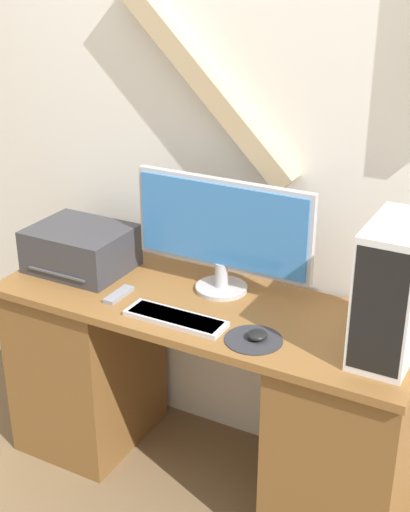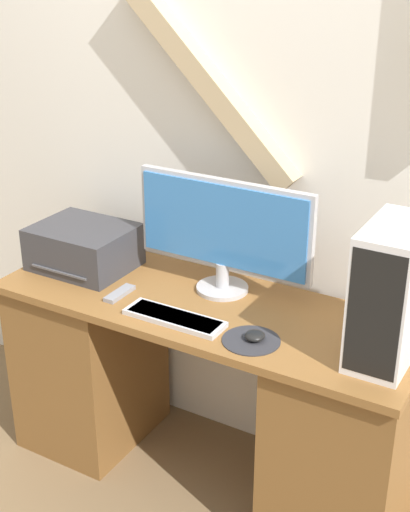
{
  "view_description": "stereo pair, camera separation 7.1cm",
  "coord_description": "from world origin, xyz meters",
  "px_view_note": "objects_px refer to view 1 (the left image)",
  "views": [
    {
      "loc": [
        1.08,
        -1.73,
        1.98
      ],
      "look_at": [
        -0.0,
        0.28,
        0.96
      ],
      "focal_mm": 50.0,
      "sensor_mm": 36.0,
      "label": 1
    },
    {
      "loc": [
        1.14,
        -1.69,
        1.98
      ],
      "look_at": [
        -0.0,
        0.28,
        0.96
      ],
      "focal_mm": 50.0,
      "sensor_mm": 36.0,
      "label": 2
    }
  ],
  "objects_px": {
    "computer_tower": "(393,291)",
    "printer": "(81,249)",
    "mouse": "(257,335)",
    "monitor": "(222,229)",
    "keyboard": "(176,318)",
    "remote_control": "(119,295)"
  },
  "relations": [
    {
      "from": "computer_tower",
      "to": "printer",
      "type": "relative_size",
      "value": 1.16
    },
    {
      "from": "mouse",
      "to": "printer",
      "type": "xyz_separation_m",
      "value": [
        -0.85,
        0.18,
        0.07
      ]
    },
    {
      "from": "monitor",
      "to": "keyboard",
      "type": "bearing_deg",
      "value": -95.45
    },
    {
      "from": "monitor",
      "to": "computer_tower",
      "type": "bearing_deg",
      "value": -12.86
    },
    {
      "from": "keyboard",
      "to": "computer_tower",
      "type": "relative_size",
      "value": 0.82
    },
    {
      "from": "computer_tower",
      "to": "printer",
      "type": "height_order",
      "value": "computer_tower"
    },
    {
      "from": "printer",
      "to": "keyboard",
      "type": "bearing_deg",
      "value": -19.42
    },
    {
      "from": "computer_tower",
      "to": "keyboard",
      "type": "bearing_deg",
      "value": -168.79
    },
    {
      "from": "monitor",
      "to": "mouse",
      "type": "height_order",
      "value": "monitor"
    },
    {
      "from": "printer",
      "to": "remote_control",
      "type": "distance_m",
      "value": 0.31
    },
    {
      "from": "monitor",
      "to": "mouse",
      "type": "xyz_separation_m",
      "value": [
        0.27,
        -0.27,
        -0.23
      ]
    },
    {
      "from": "monitor",
      "to": "remote_control",
      "type": "distance_m",
      "value": 0.45
    },
    {
      "from": "keyboard",
      "to": "remote_control",
      "type": "xyz_separation_m",
      "value": [
        -0.28,
        0.06,
        -0.0
      ]
    },
    {
      "from": "remote_control",
      "to": "computer_tower",
      "type": "bearing_deg",
      "value": 4.71
    },
    {
      "from": "keyboard",
      "to": "remote_control",
      "type": "relative_size",
      "value": 2.54
    },
    {
      "from": "mouse",
      "to": "computer_tower",
      "type": "bearing_deg",
      "value": 16.83
    },
    {
      "from": "mouse",
      "to": "remote_control",
      "type": "bearing_deg",
      "value": 176.1
    },
    {
      "from": "mouse",
      "to": "keyboard",
      "type": "bearing_deg",
      "value": -176.51
    },
    {
      "from": "monitor",
      "to": "remote_control",
      "type": "relative_size",
      "value": 4.85
    },
    {
      "from": "mouse",
      "to": "remote_control",
      "type": "xyz_separation_m",
      "value": [
        -0.58,
        0.04,
        -0.01
      ]
    },
    {
      "from": "keyboard",
      "to": "mouse",
      "type": "relative_size",
      "value": 5.17
    },
    {
      "from": "keyboard",
      "to": "mouse",
      "type": "height_order",
      "value": "mouse"
    }
  ]
}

